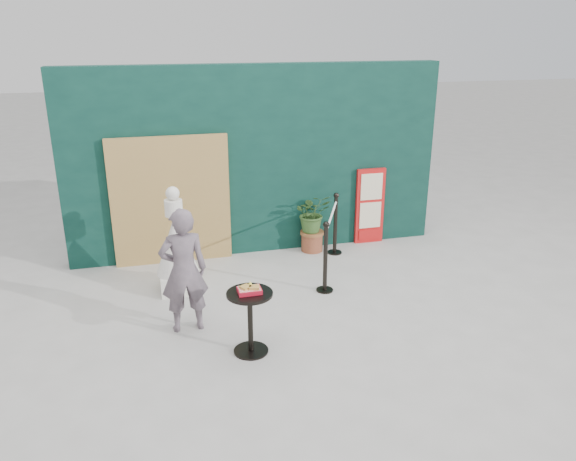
# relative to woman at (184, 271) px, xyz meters

# --- Properties ---
(ground) EXTENTS (60.00, 60.00, 0.00)m
(ground) POSITION_rel_woman_xyz_m (1.41, -0.74, -0.78)
(ground) COLOR #ADAAA5
(ground) RESTS_ON ground
(back_wall) EXTENTS (6.00, 0.30, 3.00)m
(back_wall) POSITION_rel_woman_xyz_m (1.41, 2.41, 0.72)
(back_wall) COLOR black
(back_wall) RESTS_ON ground
(bamboo_fence) EXTENTS (1.80, 0.08, 2.00)m
(bamboo_fence) POSITION_rel_woman_xyz_m (0.01, 2.20, 0.22)
(bamboo_fence) COLOR tan
(bamboo_fence) RESTS_ON ground
(woman) EXTENTS (0.59, 0.40, 1.56)m
(woman) POSITION_rel_woman_xyz_m (0.00, 0.00, 0.00)
(woman) COLOR slate
(woman) RESTS_ON ground
(menu_board) EXTENTS (0.50, 0.07, 1.30)m
(menu_board) POSITION_rel_woman_xyz_m (3.31, 2.21, -0.13)
(menu_board) COLOR red
(menu_board) RESTS_ON ground
(statue) EXTENTS (0.59, 0.59, 1.52)m
(statue) POSITION_rel_woman_xyz_m (-0.01, 1.12, -0.16)
(statue) COLOR white
(statue) RESTS_ON ground
(cafe_table) EXTENTS (0.52, 0.52, 0.75)m
(cafe_table) POSITION_rel_woman_xyz_m (0.66, -0.72, -0.28)
(cafe_table) COLOR black
(cafe_table) RESTS_ON ground
(food_basket) EXTENTS (0.26, 0.19, 0.11)m
(food_basket) POSITION_rel_woman_xyz_m (0.66, -0.71, 0.01)
(food_basket) COLOR red
(food_basket) RESTS_ON cafe_table
(planter) EXTENTS (0.58, 0.50, 0.98)m
(planter) POSITION_rel_woman_xyz_m (2.24, 2.08, -0.21)
(planter) COLOR brown
(planter) RESTS_ON ground
(stanchion_barrier) EXTENTS (0.84, 1.54, 1.03)m
(stanchion_barrier) POSITION_rel_woman_xyz_m (2.27, 1.23, -0.29)
(stanchion_barrier) COLOR black
(stanchion_barrier) RESTS_ON ground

